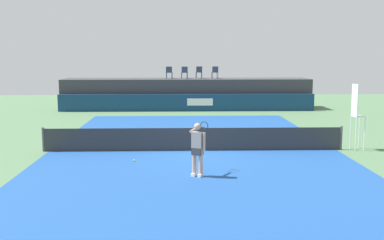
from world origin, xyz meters
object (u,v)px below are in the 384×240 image
tennis_ball (134,160)px  umpire_chair (356,112)px  net_post_far (341,138)px  spectator_chair_far_left (169,72)px  net_post_near (43,139)px  spectator_chair_left (184,72)px  tennis_player (198,147)px  spectator_chair_center (199,72)px  spectator_chair_right (215,72)px

tennis_ball → umpire_chair: bearing=11.8°
umpire_chair → net_post_far: umpire_chair is taller
spectator_chair_far_left → net_post_near: 16.10m
spectator_chair_left → tennis_ball: size_ratio=13.06×
tennis_ball → tennis_player: bearing=-43.7°
umpire_chair → net_post_near: umpire_chair is taller
umpire_chair → spectator_chair_far_left: bearing=117.9°
spectator_chair_far_left → net_post_far: 17.05m
umpire_chair → tennis_player: (-6.79, -4.10, -0.63)m
spectator_chair_center → tennis_ball: spectator_chair_center is taller
spectator_chair_left → net_post_near: bearing=-111.9°
spectator_chair_center → net_post_far: spectator_chair_center is taller
umpire_chair → net_post_far: 1.23m
spectator_chair_far_left → tennis_player: (1.26, -19.29, -1.73)m
umpire_chair → tennis_player: size_ratio=1.56×
spectator_chair_left → umpire_chair: 16.61m
spectator_chair_far_left → spectator_chair_center: (2.20, 0.31, 0.00)m
net_post_near → spectator_chair_right: bearing=61.6°
umpire_chair → tennis_player: bearing=-148.9°
spectator_chair_center → umpire_chair: bearing=-69.3°
net_post_far → umpire_chair: bearing=-2.0°
net_post_far → spectator_chair_right: bearing=104.9°
spectator_chair_left → net_post_far: spectator_chair_left is taller
spectator_chair_right → net_post_near: size_ratio=0.89×
umpire_chair → spectator_chair_left: bearing=114.7°
spectator_chair_right → tennis_ball: spectator_chair_right is taller
spectator_chair_right → net_post_far: bearing=-75.1°
net_post_near → umpire_chair: bearing=-0.1°
umpire_chair → net_post_near: size_ratio=2.76×
spectator_chair_left → umpire_chair: spectator_chair_left is taller
net_post_far → tennis_ball: net_post_far is taller
net_post_near → spectator_chair_left: bearing=68.1°
spectator_chair_far_left → spectator_chair_left: (1.12, -0.14, 0.00)m
spectator_chair_center → spectator_chair_right: bearing=-5.7°
spectator_chair_far_left → umpire_chair: bearing=-62.1°
net_post_near → net_post_far: (12.40, 0.00, 0.00)m
tennis_player → tennis_ball: (-2.30, 2.20, -0.92)m
spectator_chair_center → spectator_chair_right: size_ratio=1.00×
umpire_chair → tennis_ball: umpire_chair is taller
spectator_chair_far_left → net_post_far: spectator_chair_far_left is taller
spectator_chair_left → net_post_far: (6.35, -15.03, -2.19)m
spectator_chair_right → net_post_far: (4.10, -15.36, -2.19)m
spectator_chair_right → spectator_chair_far_left: bearing=-176.7°
spectator_chair_far_left → net_post_near: (-4.93, -15.17, -2.19)m
spectator_chair_right → tennis_player: bearing=-96.2°
spectator_chair_far_left → spectator_chair_right: same height
spectator_chair_far_left → net_post_far: bearing=-63.8°
spectator_chair_right → net_post_near: spectator_chair_right is taller
spectator_chair_right → umpire_chair: size_ratio=0.32×
spectator_chair_far_left → tennis_player: bearing=-86.3°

